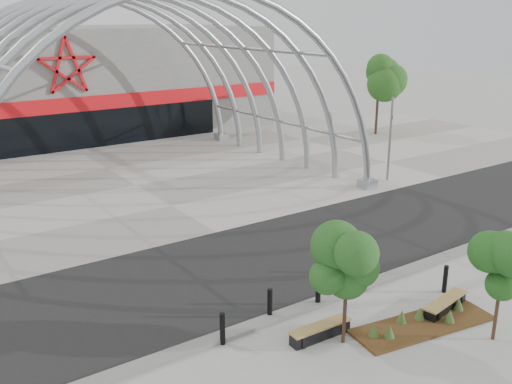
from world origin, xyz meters
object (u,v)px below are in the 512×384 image
(bench_1, at_px, (445,306))
(bollard_2, at_px, (318,290))
(signal_pole, at_px, (390,138))
(street_tree_0, at_px, (347,264))
(bench_0, at_px, (320,332))
(street_tree_1, at_px, (503,268))

(bench_1, xyz_separation_m, bollard_2, (-2.99, 2.59, 0.32))
(signal_pole, distance_m, street_tree_0, 17.25)
(bench_0, bearing_deg, bollard_2, 51.39)
(street_tree_0, bearing_deg, bench_1, -7.76)
(bollard_2, bearing_deg, bench_0, -128.61)
(signal_pole, bearing_deg, bollard_2, -145.21)
(signal_pole, relative_size, bench_1, 2.23)
(bench_0, xyz_separation_m, bollard_2, (1.22, 1.53, 0.32))
(bench_0, distance_m, bench_1, 4.35)
(street_tree_0, distance_m, bench_1, 4.45)
(signal_pole, xyz_separation_m, bench_1, (-9.61, -11.35, -2.23))
(street_tree_1, bearing_deg, street_tree_0, 147.53)
(signal_pole, height_order, bench_1, signal_pole)
(signal_pole, height_order, bollard_2, signal_pole)
(street_tree_1, height_order, bench_1, street_tree_1)
(street_tree_0, bearing_deg, bench_0, 126.32)
(signal_pole, height_order, street_tree_1, signal_pole)
(street_tree_1, bearing_deg, bollard_2, 122.76)
(street_tree_0, distance_m, bollard_2, 2.93)
(street_tree_0, height_order, bollard_2, street_tree_0)
(bench_1, bearing_deg, street_tree_0, 172.24)
(bench_0, distance_m, bollard_2, 1.99)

